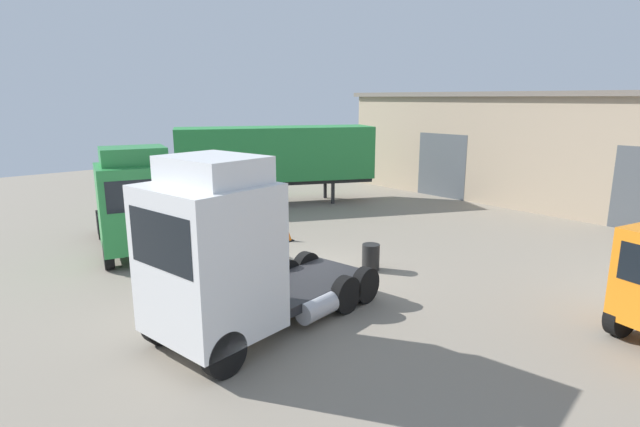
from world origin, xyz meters
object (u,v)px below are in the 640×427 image
object	(u,v)px
tractor_unit_white	(225,257)
oil_drum	(371,257)
tractor_unit_green	(137,205)
traffic_cone	(287,235)
container_trailer_green	(274,156)

from	to	relation	value
tractor_unit_white	oil_drum	bearing A→B (deg)	-177.21
tractor_unit_white	tractor_unit_green	xyz separation A→B (m)	(-7.83, 0.95, -0.21)
tractor_unit_green	traffic_cone	world-z (taller)	tractor_unit_green
container_trailer_green	traffic_cone	bearing A→B (deg)	-95.84
oil_drum	tractor_unit_white	bearing A→B (deg)	-77.87
container_trailer_green	tractor_unit_green	bearing A→B (deg)	-128.73
container_trailer_green	traffic_cone	xyz separation A→B (m)	(6.22, -3.86, -2.34)
container_trailer_green	traffic_cone	size ratio (longest dim) A/B	18.77
tractor_unit_white	container_trailer_green	bearing A→B (deg)	-138.90
oil_drum	traffic_cone	bearing A→B (deg)	-179.77
traffic_cone	tractor_unit_green	bearing A→B (deg)	-110.53
container_trailer_green	traffic_cone	world-z (taller)	container_trailer_green
tractor_unit_white	traffic_cone	distance (m)	8.69
tractor_unit_white	container_trailer_green	xyz separation A→B (m)	(-12.10, 10.00, 0.52)
container_trailer_green	tractor_unit_green	size ratio (longest dim) A/B	1.59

